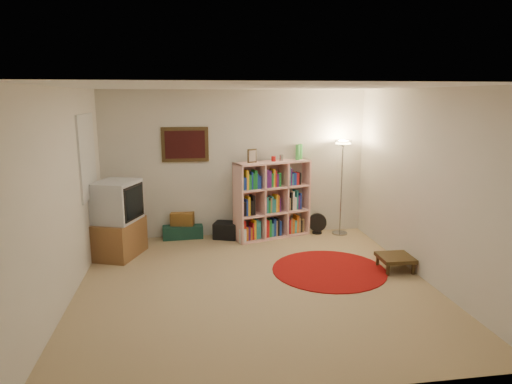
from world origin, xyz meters
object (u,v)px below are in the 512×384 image
(floor_lamp, at_px, (343,157))
(suitcase, at_px, (183,230))
(tv_stand, at_px, (118,220))
(bookshelf, at_px, (271,201))
(side_table, at_px, (395,258))
(floor_fan, at_px, (317,224))

(floor_lamp, bearing_deg, suitcase, 174.56)
(tv_stand, bearing_deg, bookshelf, 34.61)
(floor_lamp, distance_m, side_table, 2.14)
(bookshelf, xyz_separation_m, suitcase, (-1.51, 0.24, -0.53))
(bookshelf, relative_size, tv_stand, 1.37)
(floor_lamp, bearing_deg, floor_fan, 169.77)
(floor_lamp, bearing_deg, bookshelf, 178.98)
(tv_stand, relative_size, side_table, 2.50)
(floor_fan, distance_m, side_table, 1.93)
(bookshelf, bearing_deg, floor_lamp, -19.45)
(bookshelf, height_order, side_table, bookshelf)
(bookshelf, height_order, suitcase, bookshelf)
(suitcase, xyz_separation_m, side_table, (2.95, -2.02, 0.06))
(floor_lamp, relative_size, floor_fan, 4.49)
(floor_lamp, relative_size, side_table, 3.59)
(bookshelf, height_order, floor_fan, bookshelf)
(floor_lamp, height_order, tv_stand, floor_lamp)
(suitcase, height_order, side_table, suitcase)
(tv_stand, xyz_separation_m, suitcase, (0.94, 0.83, -0.45))
(bookshelf, bearing_deg, suitcase, 152.57)
(tv_stand, bearing_deg, suitcase, 62.52)
(tv_stand, distance_m, side_table, 4.09)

